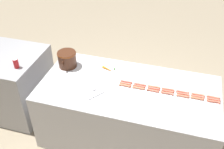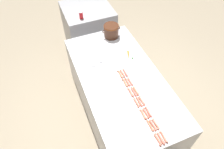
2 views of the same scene
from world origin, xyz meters
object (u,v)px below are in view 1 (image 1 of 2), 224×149
Objects in this scene: hot_dog_4 at (153,91)px; hot_dog_5 at (139,88)px; hot_dog_12 at (139,86)px; bean_pot at (67,58)px; hot_dog_6 at (125,85)px; hot_dog_2 at (183,96)px; hot_dog_13 at (125,84)px; hot_dog_1 at (197,98)px; hot_dog_9 at (183,94)px; hot_dog_17 at (168,89)px; hot_dog_0 at (213,101)px; hot_dog_10 at (168,91)px; hot_dog_19 at (140,84)px; hot_dog_14 at (213,97)px; hot_dog_15 at (198,95)px; hot_dog_7 at (214,99)px; serving_spoon at (94,91)px; back_cabinet at (13,83)px; hot_dog_11 at (154,88)px; hot_dog_8 at (198,96)px; hot_dog_3 at (167,93)px; hot_dog_16 at (183,92)px; soda_can at (16,63)px; carrot at (108,69)px; hot_dog_20 at (126,82)px.

hot_dog_4 is 1.00× the size of hot_dog_5.
bean_pot is at bearing 80.42° from hot_dog_12.
hot_dog_6 is at bearing 101.85° from hot_dog_12.
hot_dog_2 is 0.52m from hot_dog_5.
hot_dog_12 is 0.17m from hot_dog_13.
hot_dog_1 and hot_dog_6 have the same top height.
hot_dog_17 is (0.04, 0.18, 0.00)m from hot_dog_9.
hot_dog_0 and hot_dog_10 have the same top height.
hot_dog_19 is (0.03, 0.34, 0.00)m from hot_dog_10.
hot_dog_9 is 1.00× the size of hot_dog_14.
hot_dog_2 and hot_dog_5 have the same top height.
hot_dog_5 is 1.00× the size of hot_dog_10.
hot_dog_17 is (-0.00, 0.52, 0.00)m from hot_dog_14.
hot_dog_15 is at bearing 90.38° from hot_dog_14.
hot_dog_7 is 1.38m from serving_spoon.
hot_dog_9 is (0.04, -0.52, 0.00)m from hot_dog_5.
hot_dog_4 is 1.00× the size of hot_dog_17.
back_cabinet is at bearing 89.84° from hot_dog_7.
hot_dog_17 is (0.04, 0.52, 0.00)m from hot_dog_7.
hot_dog_6 is 0.35m from hot_dog_11.
hot_dog_13 is (0.04, 0.00, 0.00)m from hot_dog_6.
hot_dog_9 is at bearing -90.30° from hot_dog_11.
hot_dog_8 is at bearing -95.61° from bean_pot.
hot_dog_14 is 0.49× the size of bean_pot.
hot_dog_0 is 1.00× the size of hot_dog_1.
hot_dog_12 is (0.04, 0.34, 0.00)m from hot_dog_3.
hot_dog_1 is at bearing 89.11° from hot_dog_0.
hot_dog_0 is at bearing -81.51° from serving_spoon.
back_cabinet is 6.14× the size of hot_dog_2.
hot_dog_8 and hot_dog_16 have the same top height.
hot_dog_1 is 1.00× the size of hot_dog_10.
hot_dog_0 is 0.07m from hot_dog_14.
soda_can reaches higher than hot_dog_14.
hot_dog_1 is 0.51m from hot_dog_4.
hot_dog_2 is 1.00× the size of hot_dog_16.
hot_dog_10 is at bearing -84.52° from soda_can.
hot_dog_1 is 0.49× the size of bean_pot.
hot_dog_13 is 0.37m from carrot.
soda_can is (-0.14, 1.89, 0.16)m from hot_dog_3.
hot_dog_0 is 1.00× the size of hot_dog_13.
hot_dog_12 is at bearing -64.36° from serving_spoon.
back_cabinet is 1.72m from hot_dog_20.
back_cabinet is 1.45m from carrot.
hot_dog_11 is 0.68m from carrot.
hot_dog_1 is 1.00× the size of hot_dog_12.
bean_pot is at bearing 78.49° from hot_dog_5.
hot_dog_3 is 1.00× the size of hot_dog_10.
hot_dog_10 is (0.04, -0.35, 0.00)m from hot_dog_5.
hot_dog_13 is at bearing 92.54° from hot_dog_15.
hot_dog_2 is at bearing 103.40° from hot_dog_8.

